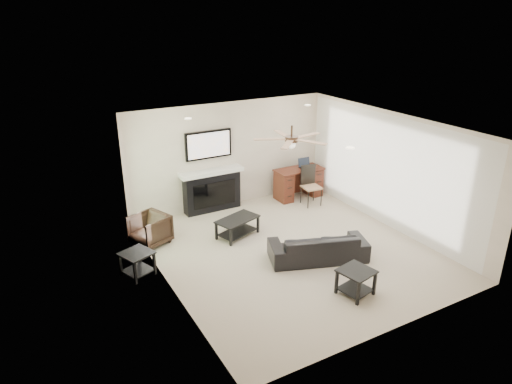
# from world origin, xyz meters

# --- Properties ---
(room_shell) EXTENTS (5.50, 5.54, 2.52)m
(room_shell) POSITION_xyz_m (0.19, 0.08, 1.68)
(room_shell) COLOR #BCAD97
(room_shell) RESTS_ON ground
(sofa) EXTENTS (1.97, 1.29, 0.54)m
(sofa) POSITION_xyz_m (0.27, -0.51, 0.27)
(sofa) COLOR black
(sofa) RESTS_ON ground
(armchair) EXTENTS (0.89, 0.88, 0.63)m
(armchair) POSITION_xyz_m (-2.33, 1.64, 0.31)
(armchair) COLOR black
(armchair) RESTS_ON ground
(coffee_table) EXTENTS (1.01, 0.76, 0.40)m
(coffee_table) POSITION_xyz_m (-0.63, 1.09, 0.20)
(coffee_table) COLOR black
(coffee_table) RESTS_ON ground
(end_table_near) EXTENTS (0.62, 0.62, 0.45)m
(end_table_near) POSITION_xyz_m (0.12, -1.76, 0.23)
(end_table_near) COLOR black
(end_table_near) RESTS_ON ground
(end_table_left) EXTENTS (0.65, 0.65, 0.45)m
(end_table_left) POSITION_xyz_m (-2.88, 0.59, 0.23)
(end_table_left) COLOR black
(end_table_left) RESTS_ON ground
(fireplace_unit) EXTENTS (1.52, 0.34, 1.91)m
(fireplace_unit) POSITION_xyz_m (-0.53, 2.58, 0.95)
(fireplace_unit) COLOR black
(fireplace_unit) RESTS_ON ground
(desk) EXTENTS (1.22, 0.56, 0.76)m
(desk) POSITION_xyz_m (1.70, 2.27, 0.38)
(desk) COLOR #3A150E
(desk) RESTS_ON ground
(desk_chair) EXTENTS (0.46, 0.48, 0.97)m
(desk_chair) POSITION_xyz_m (1.70, 1.72, 0.48)
(desk_chair) COLOR black
(desk_chair) RESTS_ON ground
(laptop) EXTENTS (0.33, 0.24, 0.23)m
(laptop) POSITION_xyz_m (1.90, 2.25, 0.88)
(laptop) COLOR black
(laptop) RESTS_ON desk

